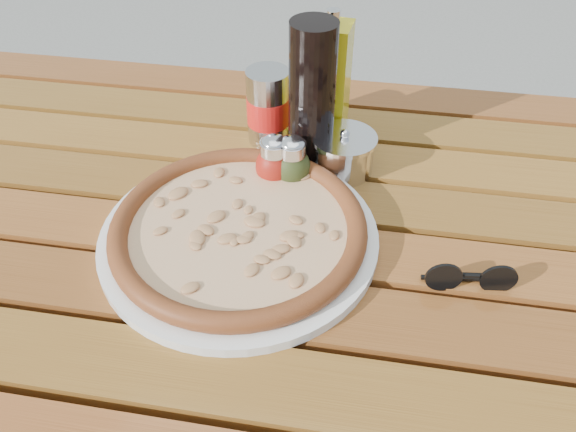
% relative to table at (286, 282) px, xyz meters
% --- Properties ---
extents(table, '(1.40, 0.90, 0.75)m').
position_rel_table_xyz_m(table, '(0.00, 0.00, 0.00)').
color(table, '#381E0C').
rests_on(table, ground).
extents(plate, '(0.41, 0.41, 0.01)m').
position_rel_table_xyz_m(plate, '(-0.06, -0.00, 0.08)').
color(plate, white).
rests_on(plate, table).
extents(pizza, '(0.36, 0.36, 0.03)m').
position_rel_table_xyz_m(pizza, '(-0.06, -0.00, 0.10)').
color(pizza, beige).
rests_on(pizza, plate).
extents(pepper_shaker, '(0.06, 0.06, 0.08)m').
position_rel_table_xyz_m(pepper_shaker, '(-0.04, 0.12, 0.11)').
color(pepper_shaker, '#B22114').
rests_on(pepper_shaker, table).
extents(oregano_shaker, '(0.06, 0.06, 0.08)m').
position_rel_table_xyz_m(oregano_shaker, '(-0.01, 0.12, 0.11)').
color(oregano_shaker, '#37431A').
rests_on(oregano_shaker, table).
extents(dark_bottle, '(0.08, 0.08, 0.22)m').
position_rel_table_xyz_m(dark_bottle, '(0.01, 0.18, 0.19)').
color(dark_bottle, black).
rests_on(dark_bottle, table).
extents(soda_can, '(0.07, 0.07, 0.12)m').
position_rel_table_xyz_m(soda_can, '(-0.07, 0.23, 0.13)').
color(soda_can, '#BCBBC0').
rests_on(soda_can, table).
extents(olive_oil_cruet, '(0.06, 0.06, 0.21)m').
position_rel_table_xyz_m(olive_oil_cruet, '(0.02, 0.25, 0.17)').
color(olive_oil_cruet, gold).
rests_on(olive_oil_cruet, table).
extents(parmesan_tin, '(0.12, 0.12, 0.07)m').
position_rel_table_xyz_m(parmesan_tin, '(0.06, 0.17, 0.11)').
color(parmesan_tin, silver).
rests_on(parmesan_tin, table).
extents(sunglasses, '(0.11, 0.04, 0.04)m').
position_rel_table_xyz_m(sunglasses, '(0.23, -0.04, 0.09)').
color(sunglasses, black).
rests_on(sunglasses, table).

